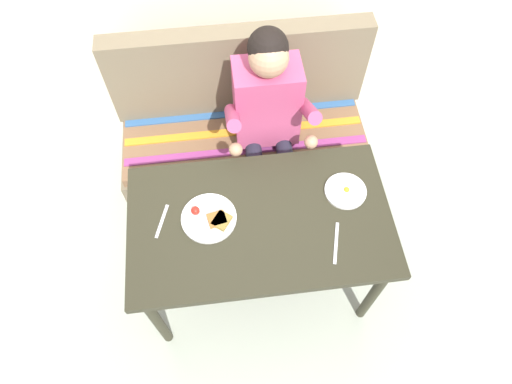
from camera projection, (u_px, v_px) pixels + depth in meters
ground_plane at (259, 276)px, 2.68m from camera, size 8.00×8.00×0.00m
table at (260, 227)px, 2.12m from camera, size 1.20×0.70×0.73m
couch at (244, 139)px, 2.78m from camera, size 1.44×0.56×1.00m
person at (268, 115)px, 2.35m from camera, size 0.45×0.61×1.21m
plate_breakfast at (210, 218)px, 2.04m from camera, size 0.25×0.25×0.05m
plate_eggs at (346, 191)px, 2.12m from camera, size 0.20×0.20×0.04m
fork at (162, 221)px, 2.05m from camera, size 0.07×0.17×0.00m
knife at (336, 243)px, 1.99m from camera, size 0.07×0.20×0.00m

